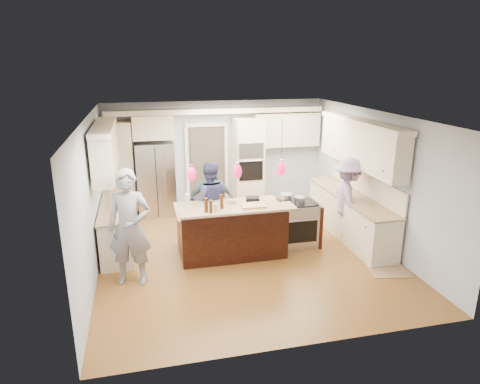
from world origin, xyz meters
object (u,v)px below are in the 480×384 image
Objects in this scene: kitchen_island at (231,229)px; person_bar_end at (130,228)px; person_far_left at (210,201)px; island_range at (297,223)px; refrigerator at (156,179)px.

kitchen_island is 2.09m from person_bar_end.
person_far_left is at bearing 57.42° from person_bar_end.
person_bar_end reaches higher than person_far_left.
person_bar_end reaches higher than island_range.
island_range is (1.41, 0.08, -0.03)m from kitchen_island.
kitchen_island is 2.28× the size of island_range.
person_bar_end reaches higher than refrigerator.
person_far_left is at bearing -60.42° from refrigerator.
refrigerator reaches higher than person_far_left.
kitchen_island is at bearing 35.54° from person_bar_end.
island_range is 0.55× the size of person_far_left.
island_range is 1.87m from person_far_left.
kitchen_island is 1.25× the size of person_far_left.
kitchen_island is 1.41m from island_range.
refrigerator is 3.71m from island_range.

